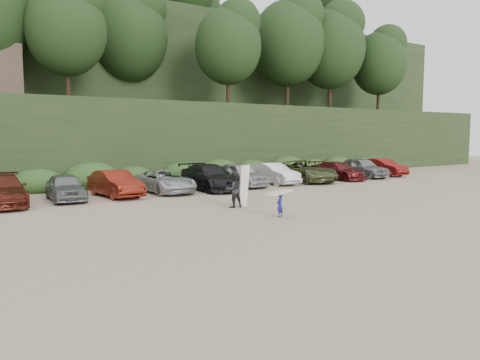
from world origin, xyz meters
TOP-DOWN VIEW (x-y plane):
  - ground at (0.00, 0.00)m, footprint 120.00×120.00m
  - hillside_backdrop at (-0.26, 35.93)m, footprint 90.00×41.50m
  - parked_cars at (-1.37, 10.01)m, footprint 39.74×6.40m
  - child_surfer at (-1.67, -0.47)m, footprint 1.86×1.33m
  - adult_surfer at (-1.82, 2.81)m, footprint 1.33×0.75m

SIDE VIEW (x-z plane):
  - ground at x=0.00m, z-range 0.00..0.00m
  - child_surfer at x=-1.67m, z-range 0.20..1.30m
  - parked_cars at x=-1.37m, z-range -0.04..1.60m
  - adult_surfer at x=-1.82m, z-range -0.14..1.91m
  - hillside_backdrop at x=-0.26m, z-range -2.78..25.22m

